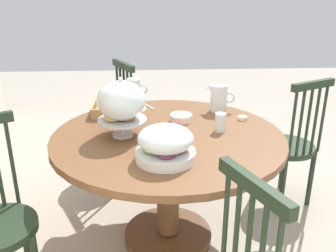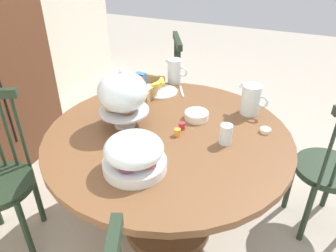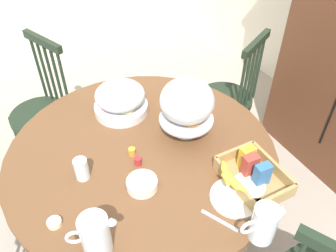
{
  "view_description": "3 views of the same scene",
  "coord_description": "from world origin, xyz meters",
  "px_view_note": "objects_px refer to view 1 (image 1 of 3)",
  "views": [
    {
      "loc": [
        -2.05,
        0.03,
        1.56
      ],
      "look_at": [
        -0.07,
        -0.08,
        0.79
      ],
      "focal_mm": 39.56,
      "sensor_mm": 36.0,
      "label": 1
    },
    {
      "loc": [
        -1.46,
        -0.65,
        1.72
      ],
      "look_at": [
        -0.07,
        -0.08,
        0.79
      ],
      "focal_mm": 35.09,
      "sensor_mm": 36.0,
      "label": 2
    },
    {
      "loc": [
        1.07,
        -0.54,
        1.98
      ],
      "look_at": [
        -0.07,
        0.07,
        0.84
      ],
      "focal_mm": 37.02,
      "sensor_mm": 36.0,
      "label": 3
    }
  ],
  "objects_px": {
    "fruit_platter_covered": "(165,144)",
    "cereal_basket": "(112,106)",
    "milk_pitcher": "(134,91)",
    "china_plate_small": "(117,108)",
    "dining_table": "(168,162)",
    "orange_juice_pitcher": "(219,99)",
    "cereal_bowl": "(181,118)",
    "windsor_chair_by_cabinet": "(289,148)",
    "china_plate_large": "(130,109)",
    "butter_dish": "(242,118)",
    "pastry_stand_with_dome": "(121,103)",
    "drinking_glass": "(220,122)",
    "windsor_chair_facing_door": "(111,127)"
  },
  "relations": [
    {
      "from": "fruit_platter_covered",
      "to": "cereal_basket",
      "type": "xyz_separation_m",
      "value": [
        0.74,
        0.32,
        -0.04
      ]
    },
    {
      "from": "milk_pitcher",
      "to": "china_plate_small",
      "type": "height_order",
      "value": "milk_pitcher"
    },
    {
      "from": "dining_table",
      "to": "milk_pitcher",
      "type": "height_order",
      "value": "milk_pitcher"
    },
    {
      "from": "orange_juice_pitcher",
      "to": "cereal_bowl",
      "type": "distance_m",
      "value": 0.34
    },
    {
      "from": "dining_table",
      "to": "china_plate_small",
      "type": "distance_m",
      "value": 0.58
    },
    {
      "from": "windsor_chair_by_cabinet",
      "to": "china_plate_small",
      "type": "bearing_deg",
      "value": 87.6
    },
    {
      "from": "china_plate_large",
      "to": "cereal_bowl",
      "type": "relative_size",
      "value": 1.57
    },
    {
      "from": "orange_juice_pitcher",
      "to": "butter_dish",
      "type": "bearing_deg",
      "value": -146.24
    },
    {
      "from": "fruit_platter_covered",
      "to": "dining_table",
      "type": "bearing_deg",
      "value": -5.34
    },
    {
      "from": "pastry_stand_with_dome",
      "to": "orange_juice_pitcher",
      "type": "relative_size",
      "value": 1.78
    },
    {
      "from": "fruit_platter_covered",
      "to": "drinking_glass",
      "type": "distance_m",
      "value": 0.5
    },
    {
      "from": "dining_table",
      "to": "windsor_chair_by_cabinet",
      "type": "height_order",
      "value": "windsor_chair_by_cabinet"
    },
    {
      "from": "china_plate_large",
      "to": "drinking_glass",
      "type": "distance_m",
      "value": 0.7
    },
    {
      "from": "dining_table",
      "to": "orange_juice_pitcher",
      "type": "height_order",
      "value": "orange_juice_pitcher"
    },
    {
      "from": "pastry_stand_with_dome",
      "to": "cereal_bowl",
      "type": "bearing_deg",
      "value": -58.17
    },
    {
      "from": "dining_table",
      "to": "orange_juice_pitcher",
      "type": "relative_size",
      "value": 6.99
    },
    {
      "from": "dining_table",
      "to": "butter_dish",
      "type": "xyz_separation_m",
      "value": [
        0.22,
        -0.49,
        0.2
      ]
    },
    {
      "from": "orange_juice_pitcher",
      "to": "butter_dish",
      "type": "relative_size",
      "value": 3.22
    },
    {
      "from": "china_plate_small",
      "to": "drinking_glass",
      "type": "bearing_deg",
      "value": -122.88
    },
    {
      "from": "china_plate_large",
      "to": "windsor_chair_by_cabinet",
      "type": "bearing_deg",
      "value": -93.5
    },
    {
      "from": "dining_table",
      "to": "butter_dish",
      "type": "bearing_deg",
      "value": -66.14
    },
    {
      "from": "windsor_chair_by_cabinet",
      "to": "china_plate_small",
      "type": "height_order",
      "value": "windsor_chair_by_cabinet"
    },
    {
      "from": "pastry_stand_with_dome",
      "to": "drinking_glass",
      "type": "height_order",
      "value": "pastry_stand_with_dome"
    },
    {
      "from": "china_plate_large",
      "to": "drinking_glass",
      "type": "height_order",
      "value": "drinking_glass"
    },
    {
      "from": "pastry_stand_with_dome",
      "to": "cereal_basket",
      "type": "xyz_separation_m",
      "value": [
        0.41,
        0.09,
        -0.15
      ]
    },
    {
      "from": "orange_juice_pitcher",
      "to": "drinking_glass",
      "type": "xyz_separation_m",
      "value": [
        -0.37,
        0.06,
        -0.03
      ]
    },
    {
      "from": "windsor_chair_by_cabinet",
      "to": "pastry_stand_with_dome",
      "type": "bearing_deg",
      "value": 109.0
    },
    {
      "from": "milk_pitcher",
      "to": "china_plate_small",
      "type": "relative_size",
      "value": 1.22
    },
    {
      "from": "dining_table",
      "to": "milk_pitcher",
      "type": "bearing_deg",
      "value": 18.09
    },
    {
      "from": "china_plate_small",
      "to": "drinking_glass",
      "type": "xyz_separation_m",
      "value": [
        -0.41,
        -0.63,
        0.04
      ]
    },
    {
      "from": "orange_juice_pitcher",
      "to": "china_plate_large",
      "type": "height_order",
      "value": "orange_juice_pitcher"
    },
    {
      "from": "dining_table",
      "to": "milk_pitcher",
      "type": "relative_size",
      "value": 7.39
    },
    {
      "from": "pastry_stand_with_dome",
      "to": "cereal_basket",
      "type": "relative_size",
      "value": 1.09
    },
    {
      "from": "windsor_chair_facing_door",
      "to": "orange_juice_pitcher",
      "type": "distance_m",
      "value": 1.0
    },
    {
      "from": "cereal_basket",
      "to": "butter_dish",
      "type": "relative_size",
      "value": 5.27
    },
    {
      "from": "cereal_basket",
      "to": "cereal_bowl",
      "type": "bearing_deg",
      "value": -113.31
    },
    {
      "from": "fruit_platter_covered",
      "to": "china_plate_large",
      "type": "xyz_separation_m",
      "value": [
        0.79,
        0.2,
        -0.08
      ]
    },
    {
      "from": "pastry_stand_with_dome",
      "to": "milk_pitcher",
      "type": "bearing_deg",
      "value": -4.08
    },
    {
      "from": "dining_table",
      "to": "cereal_bowl",
      "type": "distance_m",
      "value": 0.31
    },
    {
      "from": "cereal_bowl",
      "to": "milk_pitcher",
      "type": "bearing_deg",
      "value": 34.96
    },
    {
      "from": "dining_table",
      "to": "cereal_bowl",
      "type": "bearing_deg",
      "value": -24.13
    },
    {
      "from": "windsor_chair_by_cabinet",
      "to": "cereal_bowl",
      "type": "bearing_deg",
      "value": 102.47
    },
    {
      "from": "fruit_platter_covered",
      "to": "cereal_bowl",
      "type": "distance_m",
      "value": 0.57
    },
    {
      "from": "milk_pitcher",
      "to": "china_plate_large",
      "type": "height_order",
      "value": "milk_pitcher"
    },
    {
      "from": "dining_table",
      "to": "china_plate_large",
      "type": "bearing_deg",
      "value": 27.19
    },
    {
      "from": "fruit_platter_covered",
      "to": "cereal_basket",
      "type": "distance_m",
      "value": 0.81
    },
    {
      "from": "fruit_platter_covered",
      "to": "china_plate_small",
      "type": "height_order",
      "value": "fruit_platter_covered"
    },
    {
      "from": "milk_pitcher",
      "to": "china_plate_large",
      "type": "relative_size",
      "value": 0.83
    },
    {
      "from": "dining_table",
      "to": "milk_pitcher",
      "type": "distance_m",
      "value": 0.74
    },
    {
      "from": "china_plate_small",
      "to": "butter_dish",
      "type": "relative_size",
      "value": 2.5
    }
  ]
}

